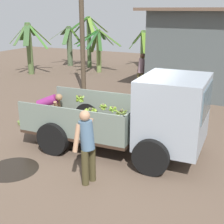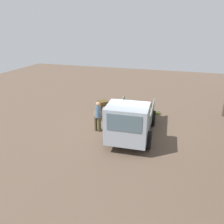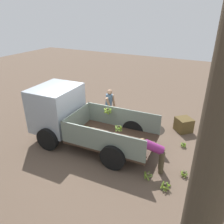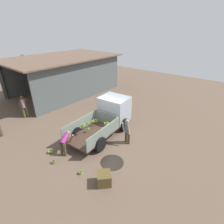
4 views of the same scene
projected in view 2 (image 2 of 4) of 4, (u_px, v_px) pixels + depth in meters
ground at (132, 134)px, 11.39m from camera, size 36.00×36.00×0.00m
mud_patch_0 at (104, 117)px, 13.51m from camera, size 1.21×1.21×0.01m
cargo_truck at (129, 123)px, 10.11m from camera, size 4.72×2.31×2.08m
person_foreground_visitor at (98, 115)px, 11.44m from camera, size 0.41×0.68×1.62m
person_worker_loading at (148, 106)px, 13.34m from camera, size 0.88×0.70×1.13m
banana_bunch_on_ground_0 at (154, 115)px, 13.43m from camera, size 0.29×0.29×0.23m
banana_bunch_on_ground_1 at (158, 112)px, 13.90m from camera, size 0.28×0.30×0.22m
banana_bunch_on_ground_2 at (122, 108)px, 14.62m from camera, size 0.22×0.23×0.18m
banana_bunch_on_ground_3 at (147, 109)px, 14.46m from camera, size 0.24×0.23×0.18m
wooden_crate_0 at (103, 105)px, 14.67m from camera, size 0.86×0.86×0.58m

